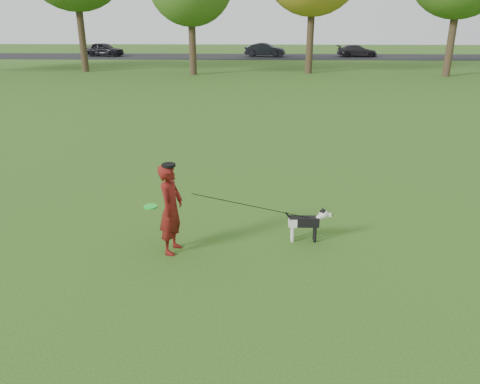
{
  "coord_description": "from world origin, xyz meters",
  "views": [
    {
      "loc": [
        0.21,
        -7.38,
        3.88
      ],
      "look_at": [
        -0.02,
        0.31,
        0.95
      ],
      "focal_mm": 35.0,
      "sensor_mm": 36.0,
      "label": 1
    }
  ],
  "objects_px": {
    "car_mid": "(265,50)",
    "car_right": "(357,51)",
    "dog": "(308,221)",
    "car_left": "(104,49)",
    "man": "(171,209)"
  },
  "relations": [
    {
      "from": "dog",
      "to": "car_mid",
      "type": "height_order",
      "value": "car_mid"
    },
    {
      "from": "man",
      "to": "dog",
      "type": "height_order",
      "value": "man"
    },
    {
      "from": "dog",
      "to": "car_mid",
      "type": "xyz_separation_m",
      "value": [
        -0.0,
        39.65,
        0.26
      ]
    },
    {
      "from": "dog",
      "to": "car_mid",
      "type": "bearing_deg",
      "value": 90.0
    },
    {
      "from": "car_right",
      "to": "car_left",
      "type": "bearing_deg",
      "value": 89.66
    },
    {
      "from": "car_mid",
      "to": "car_right",
      "type": "xyz_separation_m",
      "value": [
        8.89,
        0.0,
        -0.08
      ]
    },
    {
      "from": "car_left",
      "to": "car_mid",
      "type": "xyz_separation_m",
      "value": [
        15.78,
        0.0,
        -0.01
      ]
    },
    {
      "from": "dog",
      "to": "car_right",
      "type": "relative_size",
      "value": 0.22
    },
    {
      "from": "man",
      "to": "car_left",
      "type": "height_order",
      "value": "man"
    },
    {
      "from": "man",
      "to": "car_left",
      "type": "relative_size",
      "value": 0.42
    },
    {
      "from": "man",
      "to": "car_right",
      "type": "distance_m",
      "value": 41.68
    },
    {
      "from": "car_mid",
      "to": "car_right",
      "type": "distance_m",
      "value": 8.89
    },
    {
      "from": "car_mid",
      "to": "car_right",
      "type": "bearing_deg",
      "value": -79.38
    },
    {
      "from": "dog",
      "to": "car_left",
      "type": "distance_m",
      "value": 42.68
    },
    {
      "from": "dog",
      "to": "car_mid",
      "type": "relative_size",
      "value": 0.22
    }
  ]
}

